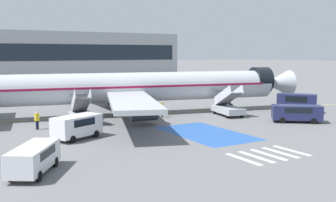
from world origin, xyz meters
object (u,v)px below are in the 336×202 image
object	(u,v)px
boarding_stairs_forward	(228,108)
terminal_building	(19,55)
boarding_stairs_aft	(81,115)
fuel_tanker	(27,89)
ground_crew_1	(37,119)
airliner	(136,87)
service_van_1	(34,157)
service_van_0	(297,112)
ground_crew_0	(162,108)
service_van_2	(77,125)
service_van_3	(297,102)
ground_crew_2	(136,109)

from	to	relation	value
boarding_stairs_forward	terminal_building	world-z (taller)	terminal_building
boarding_stairs_aft	fuel_tanker	world-z (taller)	boarding_stairs_aft
boarding_stairs_aft	ground_crew_1	distance (m)	4.72
airliner	boarding_stairs_aft	xyz separation A→B (m)	(-7.68, -2.80, -2.32)
fuel_tanker	service_van_1	size ratio (longest dim) A/B	1.75
terminal_building	service_van_0	bearing A→B (deg)	-82.55
service_van_0	ground_crew_1	bearing A→B (deg)	106.61
service_van_0	ground_crew_0	xyz separation A→B (m)	(-10.77, 10.13, -0.06)
service_van_0	service_van_2	size ratio (longest dim) A/B	1.10
airliner	boarding_stairs_forward	size ratio (longest dim) A/B	7.81
service_van_1	service_van_2	world-z (taller)	service_van_2
service_van_3	ground_crew_0	world-z (taller)	service_van_3
fuel_tanker	service_van_2	xyz separation A→B (m)	(-1.96, -31.69, -0.51)
boarding_stairs_forward	service_van_2	xyz separation A→B (m)	(-19.31, -3.39, 0.26)
airliner	service_van_2	xyz separation A→B (m)	(-10.29, -9.66, -2.07)
boarding_stairs_aft	ground_crew_0	bearing A→B (deg)	7.91
boarding_stairs_aft	ground_crew_2	bearing A→B (deg)	14.84
airliner	fuel_tanker	xyz separation A→B (m)	(-8.33, 22.02, -1.56)
fuel_tanker	airliner	bearing A→B (deg)	13.51
service_van_0	terminal_building	xyz separation A→B (m)	(-12.05, 92.16, 5.72)
ground_crew_2	terminal_building	xyz separation A→B (m)	(1.60, 81.06, 5.82)
service_van_0	ground_crew_0	size ratio (longest dim) A/B	2.85
service_van_1	service_van_3	xyz separation A→B (m)	(33.49, 9.13, 0.32)
airliner	terminal_building	world-z (taller)	terminal_building
boarding_stairs_forward	boarding_stairs_aft	size ratio (longest dim) A/B	1.00
boarding_stairs_forward	service_van_3	size ratio (longest dim) A/B	1.15
ground_crew_0	terminal_building	size ratio (longest dim) A/B	0.02
airliner	ground_crew_1	xyz separation A→B (m)	(-12.33, -3.58, -2.27)
fuel_tanker	service_van_3	world-z (taller)	fuel_tanker
boarding_stairs_aft	ground_crew_0	world-z (taller)	boarding_stairs_aft
boarding_stairs_forward	boarding_stairs_aft	world-z (taller)	boarding_stairs_aft
service_van_0	ground_crew_0	world-z (taller)	service_van_0
terminal_building	service_van_3	bearing A→B (deg)	-78.71
ground_crew_0	ground_crew_1	size ratio (longest dim) A/B	1.03
fuel_tanker	service_van_3	distance (m)	40.45
service_van_1	service_van_3	distance (m)	34.72
service_van_1	boarding_stairs_aft	bearing A→B (deg)	-84.91
fuel_tanker	service_van_2	world-z (taller)	fuel_tanker
service_van_0	terminal_building	distance (m)	93.12
airliner	ground_crew_0	xyz separation A→B (m)	(1.71, -3.43, -2.23)
service_van_3	ground_crew_1	bearing A→B (deg)	-46.01
airliner	boarding_stairs_forward	bearing A→B (deg)	66.91
service_van_0	boarding_stairs_aft	bearing A→B (deg)	100.43
airliner	boarding_stairs_aft	distance (m)	8.50
service_van_3	ground_crew_0	distance (m)	17.04
boarding_stairs_aft	service_van_2	bearing A→B (deg)	-99.09
fuel_tanker	ground_crew_2	size ratio (longest dim) A/B	4.96
service_van_2	terminal_building	bearing A→B (deg)	-31.84
airliner	ground_crew_2	distance (m)	3.53
ground_crew_2	service_van_0	bearing A→B (deg)	173.24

